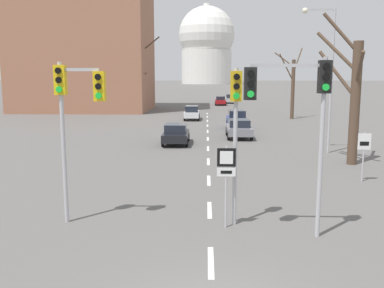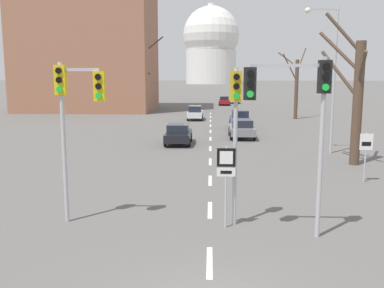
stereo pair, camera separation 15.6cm
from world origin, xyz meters
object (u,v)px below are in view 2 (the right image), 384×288
traffic_signal_near_left (75,103)px  sedan_mid_centre (234,99)px  sedan_near_left (240,120)px  sedan_far_left (195,113)px  sedan_far_right (178,134)px  sedan_distant_centre (242,128)px  traffic_signal_near_right (298,102)px  speed_limit_sign (366,149)px  sedan_near_right (224,101)px  route_sign_post (226,173)px  traffic_signal_centre_tall (235,117)px  street_lamp_right (329,67)px

traffic_signal_near_left → sedan_mid_centre: 63.87m
sedan_near_left → sedan_far_left: size_ratio=0.95×
sedan_far_right → sedan_distant_centre: bearing=34.5°
sedan_near_left → sedan_mid_centre: size_ratio=0.99×
traffic_signal_near_right → sedan_distant_centre: bearing=90.3°
traffic_signal_near_right → sedan_mid_centre: bearing=88.6°
speed_limit_sign → sedan_far_left: 29.49m
sedan_near_right → sedan_far_left: sedan_far_left is taller
sedan_mid_centre → sedan_distant_centre: bearing=-92.3°
sedan_far_left → sedan_distant_centre: (4.23, -13.97, -0.02)m
sedan_mid_centre → sedan_far_right: 46.84m
traffic_signal_near_left → route_sign_post: bearing=-4.2°
sedan_far_left → sedan_far_right: (-0.58, -17.28, -0.04)m
traffic_signal_near_right → sedan_far_left: (-4.33, 35.15, -3.37)m
sedan_near_left → traffic_signal_centre_tall: bearing=-94.2°
traffic_signal_near_left → sedan_far_right: (2.12, 16.81, -3.31)m
traffic_signal_near_right → route_sign_post: size_ratio=2.03×
traffic_signal_centre_tall → route_sign_post: (-0.30, -0.32, -1.76)m
speed_limit_sign → sedan_near_right: speed_limit_sign is taller
traffic_signal_near_right → sedan_far_left: 35.57m
route_sign_post → sedan_near_left: (2.21, 26.30, -0.97)m
sedan_distant_centre → speed_limit_sign: bearing=-71.5°
route_sign_post → sedan_near_right: bearing=88.3°
sedan_near_left → sedan_far_left: sedan_near_left is taller
traffic_signal_centre_tall → sedan_far_left: traffic_signal_centre_tall is taller
route_sign_post → sedan_near_left: size_ratio=0.67×
traffic_signal_centre_tall → sedan_mid_centre: traffic_signal_centre_tall is taller
traffic_signal_near_left → sedan_distant_centre: size_ratio=1.27×
sedan_mid_centre → sedan_far_left: (-5.93, -29.11, 0.00)m
route_sign_post → traffic_signal_near_left: bearing=175.8°
street_lamp_right → sedan_far_right: bearing=161.7°
sedan_mid_centre → sedan_far_left: 29.71m
street_lamp_right → sedan_mid_centre: (-3.20, 49.61, -4.69)m
sedan_near_left → sedan_mid_centre: sedan_near_left is taller
speed_limit_sign → street_lamp_right: (0.18, 7.59, 3.90)m
street_lamp_right → sedan_near_right: 45.06m
speed_limit_sign → sedan_near_left: size_ratio=0.58×
speed_limit_sign → traffic_signal_near_right: bearing=-123.2°
street_lamp_right → sedan_far_left: size_ratio=2.12×
traffic_signal_centre_tall → traffic_signal_near_left: traffic_signal_near_left is taller
route_sign_post → sedan_distant_centre: size_ratio=0.64×
route_sign_post → sedan_near_left: route_sign_post is taller
route_sign_post → sedan_near_right: route_sign_post is taller
traffic_signal_centre_tall → sedan_mid_centre: bearing=86.9°
sedan_mid_centre → traffic_signal_near_right: bearing=-91.4°
traffic_signal_centre_tall → sedan_mid_centre: 63.40m
sedan_distant_centre → street_lamp_right: bearing=-53.1°
street_lamp_right → traffic_signal_near_left: bearing=-131.0°
sedan_far_right → route_sign_post: bearing=-80.6°
sedan_near_right → sedan_far_right: 41.55m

